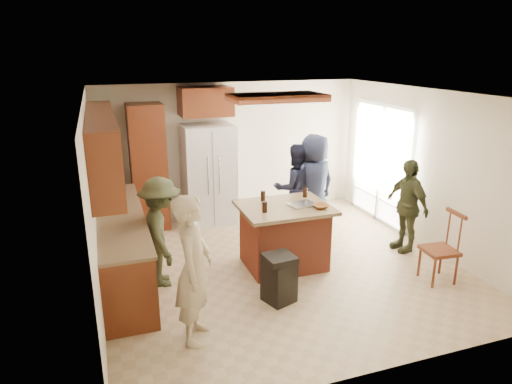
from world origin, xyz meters
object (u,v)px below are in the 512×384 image
object	(u,v)px
person_behind_left	(295,188)
person_counter	(161,232)
person_side_right	(407,205)
kitchen_island	(284,235)
refrigerator	(209,174)
trash_bin	(279,278)
spindle_chair	(441,250)
person_front_left	(194,269)
person_behind_right	(314,184)

from	to	relation	value
person_behind_left	person_counter	size ratio (longest dim) A/B	1.04
person_side_right	kitchen_island	bearing A→B (deg)	-96.59
refrigerator	trash_bin	bearing A→B (deg)	-86.92
spindle_chair	person_counter	bearing A→B (deg)	162.03
person_front_left	trash_bin	world-z (taller)	person_front_left
person_side_right	trash_bin	world-z (taller)	person_side_right
person_behind_right	person_counter	world-z (taller)	person_behind_right
person_front_left	person_behind_right	xyz separation A→B (m)	(2.59, 2.43, 0.03)
person_front_left	person_counter	size ratio (longest dim) A/B	1.11
person_behind_right	kitchen_island	size ratio (longest dim) A/B	1.35
person_behind_left	person_side_right	size ratio (longest dim) A/B	1.05
person_front_left	person_behind_right	size ratio (longest dim) A/B	0.97
kitchen_island	spindle_chair	world-z (taller)	spindle_chair
person_front_left	spindle_chair	bearing A→B (deg)	-63.30
person_front_left	person_side_right	xyz separation A→B (m)	(3.62, 1.24, -0.09)
person_side_right	trash_bin	bearing A→B (deg)	-75.58
refrigerator	spindle_chair	size ratio (longest dim) A/B	1.81
person_behind_right	trash_bin	distance (m)	2.53
person_behind_left	person_side_right	distance (m)	1.87
person_behind_right	person_front_left	bearing A→B (deg)	29.20
kitchen_island	spindle_chair	xyz separation A→B (m)	(1.84, -1.13, -0.02)
person_front_left	spindle_chair	xyz separation A→B (m)	(3.44, 0.21, -0.38)
person_side_right	person_counter	size ratio (longest dim) A/B	0.99
person_behind_right	spindle_chair	bearing A→B (deg)	96.80
person_behind_right	person_side_right	size ratio (longest dim) A/B	1.16
person_side_right	person_behind_left	bearing A→B (deg)	-138.78
person_counter	person_front_left	bearing A→B (deg)	-172.23
person_side_right	spindle_chair	world-z (taller)	person_side_right
person_behind_left	person_behind_right	world-z (taller)	person_behind_right
person_counter	kitchen_island	xyz separation A→B (m)	(1.75, -0.04, -0.27)
person_behind_right	kitchen_island	bearing A→B (deg)	33.76
kitchen_island	person_front_left	bearing A→B (deg)	-140.06
person_behind_left	person_counter	world-z (taller)	person_behind_left
person_front_left	person_behind_left	size ratio (longest dim) A/B	1.08
person_side_right	refrigerator	size ratio (longest dim) A/B	0.82
person_behind_left	spindle_chair	bearing A→B (deg)	119.26
person_behind_left	kitchen_island	bearing A→B (deg)	63.74
person_behind_right	spindle_chair	size ratio (longest dim) A/B	1.73
person_counter	person_side_right	bearing A→B (deg)	-90.92
refrigerator	spindle_chair	world-z (taller)	refrigerator
person_side_right	spindle_chair	xyz separation A→B (m)	(-0.18, -1.03, -0.29)
refrigerator	person_behind_left	bearing A→B (deg)	-34.94
kitchen_island	trash_bin	xyz separation A→B (m)	(-0.44, -0.91, -0.16)
kitchen_island	spindle_chair	bearing A→B (deg)	-31.49
person_behind_left	trash_bin	world-z (taller)	person_behind_left
kitchen_island	person_behind_right	bearing A→B (deg)	47.76
refrigerator	spindle_chair	xyz separation A→B (m)	(2.45, -3.27, -0.45)
person_side_right	refrigerator	bearing A→B (deg)	-134.23
person_counter	spindle_chair	bearing A→B (deg)	-106.88
person_behind_left	spindle_chair	xyz separation A→B (m)	(1.14, -2.36, -0.32)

